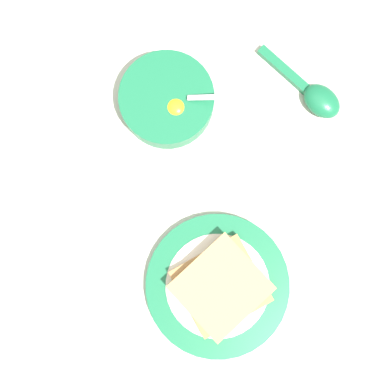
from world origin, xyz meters
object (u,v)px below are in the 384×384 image
object	(u,v)px
egg_bowl	(167,100)
soup_spoon	(315,95)
toast_plate	(217,286)
toast_sandwich	(221,287)

from	to	relation	value
egg_bowl	soup_spoon	size ratio (longest dim) A/B	1.11
egg_bowl	soup_spoon	xyz separation A→B (m)	(-0.03, 0.20, -0.01)
toast_plate	toast_sandwich	bearing A→B (deg)	100.23
toast_plate	toast_sandwich	world-z (taller)	toast_sandwich
egg_bowl	toast_sandwich	bearing A→B (deg)	21.67
toast_sandwich	toast_plate	bearing A→B (deg)	-79.77
toast_plate	soup_spoon	size ratio (longest dim) A/B	1.50
toast_plate	soup_spoon	xyz separation A→B (m)	(-0.28, 0.11, 0.00)
toast_plate	toast_sandwich	size ratio (longest dim) A/B	1.35
egg_bowl	toast_plate	world-z (taller)	egg_bowl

